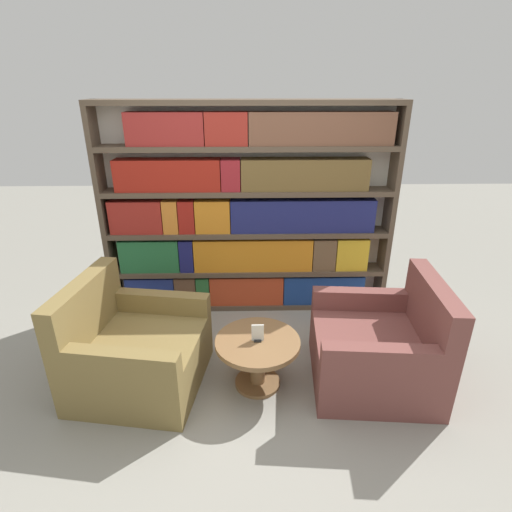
% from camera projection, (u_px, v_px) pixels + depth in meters
% --- Properties ---
extents(ground_plane, '(14.00, 14.00, 0.00)m').
position_uv_depth(ground_plane, '(250.00, 389.00, 3.21)').
color(ground_plane, gray).
extents(bookshelf, '(2.91, 0.30, 2.13)m').
position_uv_depth(bookshelf, '(247.00, 215.00, 4.05)').
color(bookshelf, silver).
rests_on(bookshelf, ground_plane).
extents(armchair_left, '(1.08, 1.07, 0.90)m').
position_uv_depth(armchair_left, '(135.00, 352.00, 3.18)').
color(armchair_left, olive).
rests_on(armchair_left, ground_plane).
extents(armchair_right, '(1.02, 1.01, 0.90)m').
position_uv_depth(armchair_right, '(379.00, 349.00, 3.21)').
color(armchair_right, brown).
rests_on(armchair_right, ground_plane).
extents(coffee_table, '(0.67, 0.67, 0.43)m').
position_uv_depth(coffee_table, '(258.00, 353.00, 3.15)').
color(coffee_table, brown).
rests_on(coffee_table, ground_plane).
extents(table_sign, '(0.10, 0.06, 0.14)m').
position_uv_depth(table_sign, '(258.00, 334.00, 3.08)').
color(table_sign, black).
rests_on(table_sign, coffee_table).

